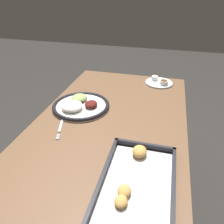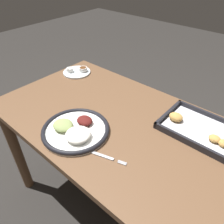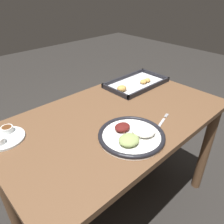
{
  "view_description": "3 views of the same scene",
  "coord_description": "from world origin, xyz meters",
  "px_view_note": "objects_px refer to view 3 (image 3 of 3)",
  "views": [
    {
      "loc": [
        0.85,
        0.23,
        1.29
      ],
      "look_at": [
        -0.02,
        0.0,
        0.74
      ],
      "focal_mm": 35.0,
      "sensor_mm": 36.0,
      "label": 1
    },
    {
      "loc": [
        0.51,
        -0.61,
        1.36
      ],
      "look_at": [
        -0.02,
        0.0,
        0.74
      ],
      "focal_mm": 35.0,
      "sensor_mm": 36.0,
      "label": 2
    },
    {
      "loc": [
        -0.66,
        -0.68,
        1.31
      ],
      "look_at": [
        -0.02,
        0.0,
        0.74
      ],
      "focal_mm": 35.0,
      "sensor_mm": 36.0,
      "label": 3
    }
  ],
  "objects_px": {
    "fork": "(161,124)",
    "dinner_plate": "(132,135)",
    "baking_tray": "(136,84)",
    "saucer_plate": "(5,137)"
  },
  "relations": [
    {
      "from": "saucer_plate",
      "to": "baking_tray",
      "type": "relative_size",
      "value": 0.42
    },
    {
      "from": "baking_tray",
      "to": "saucer_plate",
      "type": "bearing_deg",
      "value": 178.96
    },
    {
      "from": "fork",
      "to": "baking_tray",
      "type": "relative_size",
      "value": 0.46
    },
    {
      "from": "saucer_plate",
      "to": "fork",
      "type": "bearing_deg",
      "value": -34.38
    },
    {
      "from": "dinner_plate",
      "to": "fork",
      "type": "height_order",
      "value": "dinner_plate"
    },
    {
      "from": "fork",
      "to": "dinner_plate",
      "type": "bearing_deg",
      "value": 154.45
    },
    {
      "from": "fork",
      "to": "baking_tray",
      "type": "bearing_deg",
      "value": 39.13
    },
    {
      "from": "dinner_plate",
      "to": "fork",
      "type": "xyz_separation_m",
      "value": [
        0.18,
        -0.03,
        -0.01
      ]
    },
    {
      "from": "saucer_plate",
      "to": "baking_tray",
      "type": "xyz_separation_m",
      "value": [
        0.85,
        -0.02,
        -0.0
      ]
    },
    {
      "from": "saucer_plate",
      "to": "dinner_plate",
      "type": "bearing_deg",
      "value": -42.37
    }
  ]
}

